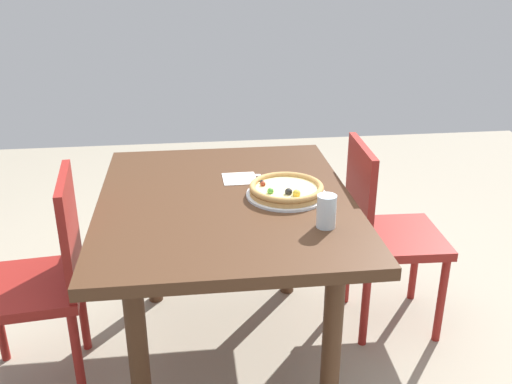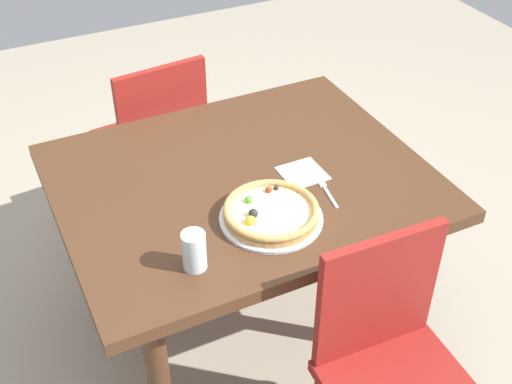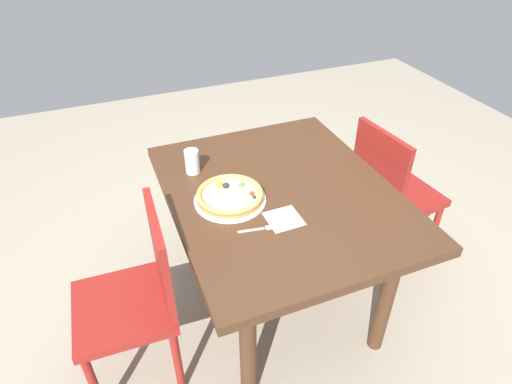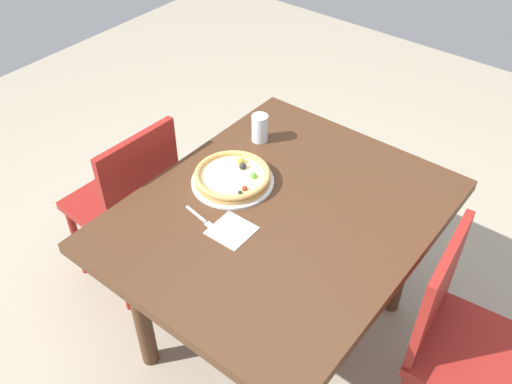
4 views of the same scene
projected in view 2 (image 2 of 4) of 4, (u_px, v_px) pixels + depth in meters
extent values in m
plane|color=#9E937F|center=(245.00, 326.00, 2.64)|extent=(6.00, 6.00, 0.00)
cube|color=#472B19|center=(242.00, 182.00, 2.21)|extent=(1.21, 0.99, 0.04)
cylinder|color=#472B19|center=(158.00, 374.00, 2.04)|extent=(0.07, 0.07, 0.69)
cylinder|color=#472B19|center=(397.00, 284.00, 2.34)|extent=(0.07, 0.07, 0.69)
cylinder|color=#472B19|center=(100.00, 243.00, 2.52)|extent=(0.07, 0.07, 0.69)
cylinder|color=#472B19|center=(305.00, 182.00, 2.82)|extent=(0.07, 0.07, 0.69)
cylinder|color=maroon|center=(409.00, 379.00, 2.19)|extent=(0.04, 0.04, 0.42)
cube|color=maroon|center=(378.00, 294.00, 1.86)|extent=(0.38, 0.04, 0.42)
cylinder|color=maroon|center=(106.00, 177.00, 3.08)|extent=(0.04, 0.04, 0.42)
cylinder|color=maroon|center=(172.00, 156.00, 3.22)|extent=(0.04, 0.04, 0.42)
cylinder|color=maroon|center=(135.00, 217.00, 2.85)|extent=(0.04, 0.04, 0.42)
cylinder|color=maroon|center=(205.00, 192.00, 2.99)|extent=(0.04, 0.04, 0.42)
cube|color=maroon|center=(150.00, 143.00, 2.89)|extent=(0.44, 0.44, 0.04)
cube|color=maroon|center=(163.00, 116.00, 2.63)|extent=(0.38, 0.07, 0.42)
cylinder|color=silver|center=(271.00, 218.00, 2.01)|extent=(0.32, 0.32, 0.01)
cylinder|color=tan|center=(271.00, 215.00, 2.01)|extent=(0.29, 0.29, 0.02)
cylinder|color=beige|center=(271.00, 211.00, 2.00)|extent=(0.25, 0.25, 0.01)
torus|color=tan|center=(271.00, 210.00, 1.99)|extent=(0.29, 0.29, 0.02)
sphere|color=maroon|center=(269.00, 190.00, 2.07)|extent=(0.02, 0.02, 0.02)
sphere|color=#262626|center=(253.00, 214.00, 1.97)|extent=(0.03, 0.03, 0.03)
sphere|color=#4C9E38|center=(249.00, 200.00, 2.03)|extent=(0.03, 0.03, 0.03)
sphere|color=gold|center=(251.00, 221.00, 1.95)|extent=(0.03, 0.03, 0.03)
sphere|color=#262626|center=(276.00, 188.00, 2.08)|extent=(0.02, 0.02, 0.02)
cube|color=silver|center=(331.00, 197.00, 2.10)|extent=(0.03, 0.11, 0.00)
cube|color=silver|center=(321.00, 182.00, 2.17)|extent=(0.03, 0.05, 0.00)
cylinder|color=silver|center=(194.00, 251.00, 1.82)|extent=(0.07, 0.07, 0.12)
cube|color=white|center=(303.00, 173.00, 2.20)|extent=(0.14, 0.14, 0.00)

